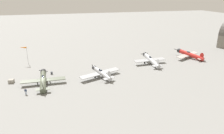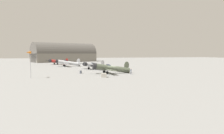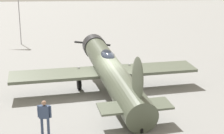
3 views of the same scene
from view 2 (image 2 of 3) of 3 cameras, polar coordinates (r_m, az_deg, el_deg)
The scene contains 10 objects.
ground_plane at distance 59.25m, azimuth -0.00°, elevation -1.74°, with size 400.00×400.00×0.00m, color gray.
airplane_foreground at distance 58.98m, azimuth -0.47°, elevation -0.30°, with size 11.60×11.71×3.41m.
airplane_mid_apron at distance 74.23m, azimuth -5.02°, elevation 0.46°, with size 12.87×10.21×3.26m.
airplane_far_line at distance 92.11m, azimuth -11.95°, elevation 1.13°, with size 11.22×11.09×3.44m.
airplane_outer_stand at distance 109.07m, azimuth -14.29°, elevation 1.38°, with size 11.76×11.65×3.15m.
ground_crew_mechanic at distance 56.71m, azimuth 5.15°, elevation -1.04°, with size 0.57×0.35×1.56m.
equipment_crate at distance 49.69m, azimuth -2.26°, elevation -2.23°, with size 1.61×1.51×0.97m.
fuel_drum at distance 59.49m, azimuth -8.43°, elevation -1.36°, with size 0.62×0.62×0.83m.
windsock_mast at distance 50.07m, azimuth -21.64°, elevation 3.44°, with size 2.41×1.23×6.12m.
distant_hangar at distance 144.75m, azimuth -12.66°, elevation 3.26°, with size 27.97×43.87×14.24m.
Camera 2 is at (-56.35, 17.43, 5.64)m, focal length 33.89 mm.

